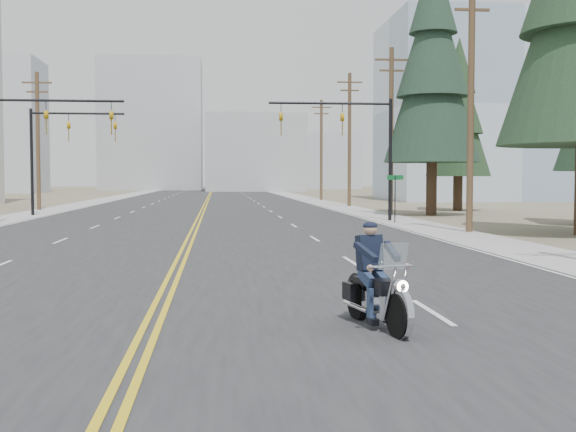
# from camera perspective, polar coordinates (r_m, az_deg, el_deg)

# --- Properties ---
(ground_plane) EXTENTS (400.00, 400.00, 0.00)m
(ground_plane) POSITION_cam_1_polar(r_m,az_deg,el_deg) (9.15, -12.62, -12.78)
(ground_plane) COLOR #776D56
(ground_plane) RESTS_ON ground
(road) EXTENTS (20.00, 200.00, 0.01)m
(road) POSITION_cam_1_polar(r_m,az_deg,el_deg) (78.79, -6.40, 1.22)
(road) COLOR #303033
(road) RESTS_ON ground
(sidewalk_left) EXTENTS (3.00, 200.00, 0.01)m
(sidewalk_left) POSITION_cam_1_polar(r_m,az_deg,el_deg) (79.78, -14.69, 1.16)
(sidewalk_left) COLOR #A5A5A0
(sidewalk_left) RESTS_ON ground
(sidewalk_right) EXTENTS (3.00, 200.00, 0.01)m
(sidewalk_right) POSITION_cam_1_polar(r_m,az_deg,el_deg) (79.46, 1.92, 1.25)
(sidewalk_right) COLOR #A5A5A0
(sidewalk_right) RESTS_ON ground
(traffic_mast_left) EXTENTS (7.10, 0.26, 7.00)m
(traffic_mast_left) POSITION_cam_1_polar(r_m,az_deg,el_deg) (42.04, -19.58, 6.21)
(traffic_mast_left) COLOR black
(traffic_mast_left) RESTS_ON ground
(traffic_mast_right) EXTENTS (7.10, 0.26, 7.00)m
(traffic_mast_right) POSITION_cam_1_polar(r_m,az_deg,el_deg) (41.57, 5.36, 6.41)
(traffic_mast_right) COLOR black
(traffic_mast_right) RESTS_ON ground
(traffic_mast_far) EXTENTS (6.10, 0.26, 7.00)m
(traffic_mast_far) POSITION_cam_1_polar(r_m,az_deg,el_deg) (49.90, -17.73, 5.64)
(traffic_mast_far) COLOR black
(traffic_mast_far) RESTS_ON ground
(street_sign) EXTENTS (0.90, 0.06, 2.62)m
(street_sign) POSITION_cam_1_polar(r_m,az_deg,el_deg) (39.94, 8.46, 2.03)
(street_sign) COLOR black
(street_sign) RESTS_ON ground
(utility_pole_b) EXTENTS (2.20, 0.30, 11.50)m
(utility_pole_b) POSITION_cam_1_polar(r_m,az_deg,el_deg) (33.90, 14.25, 8.88)
(utility_pole_b) COLOR brown
(utility_pole_b) RESTS_ON ground
(utility_pole_c) EXTENTS (2.20, 0.30, 11.00)m
(utility_pole_c) POSITION_cam_1_polar(r_m,az_deg,el_deg) (48.22, 8.15, 6.87)
(utility_pole_c) COLOR brown
(utility_pole_c) RESTS_ON ground
(utility_pole_d) EXTENTS (2.20, 0.30, 11.50)m
(utility_pole_d) POSITION_cam_1_polar(r_m,az_deg,el_deg) (62.88, 4.88, 6.22)
(utility_pole_d) COLOR brown
(utility_pole_d) RESTS_ON ground
(utility_pole_e) EXTENTS (2.20, 0.30, 11.00)m
(utility_pole_e) POSITION_cam_1_polar(r_m,az_deg,el_deg) (79.63, 2.65, 5.38)
(utility_pole_e) COLOR brown
(utility_pole_e) RESTS_ON ground
(utility_pole_left) EXTENTS (2.20, 0.30, 10.50)m
(utility_pole_left) POSITION_cam_1_polar(r_m,az_deg,el_deg) (58.42, -19.16, 5.81)
(utility_pole_left) COLOR brown
(utility_pole_left) RESTS_ON ground
(glass_building) EXTENTS (24.00, 16.00, 20.00)m
(glass_building) POSITION_cam_1_polar(r_m,az_deg,el_deg) (84.92, 15.92, 8.00)
(glass_building) COLOR #9EB5CC
(glass_building) RESTS_ON ground
(haze_bldg_b) EXTENTS (18.00, 14.00, 14.00)m
(haze_bldg_b) POSITION_cam_1_polar(r_m,az_deg,el_deg) (133.99, -2.65, 4.97)
(haze_bldg_b) COLOR #ADB2B7
(haze_bldg_b) RESTS_ON ground
(haze_bldg_c) EXTENTS (16.00, 12.00, 18.00)m
(haze_bldg_c) POSITION_cam_1_polar(r_m,az_deg,el_deg) (125.12, 12.59, 5.96)
(haze_bldg_c) COLOR #B7BCC6
(haze_bldg_c) RESTS_ON ground
(haze_bldg_d) EXTENTS (20.00, 15.00, 26.00)m
(haze_bldg_d) POSITION_cam_1_polar(r_m,az_deg,el_deg) (149.69, -10.69, 7.02)
(haze_bldg_d) COLOR #ADB2B7
(haze_bldg_d) RESTS_ON ground
(haze_bldg_e) EXTENTS (14.00, 14.00, 12.00)m
(haze_bldg_e) POSITION_cam_1_polar(r_m,az_deg,el_deg) (160.57, 2.97, 4.29)
(haze_bldg_e) COLOR #B7BCC6
(haze_bldg_e) RESTS_ON ground
(motorcyclist) EXTENTS (1.41, 2.39, 1.75)m
(motorcyclist) POSITION_cam_1_polar(r_m,az_deg,el_deg) (11.94, 7.08, -4.72)
(motorcyclist) COLOR black
(motorcyclist) RESTS_ON ground
(conifer_tall) EXTENTS (6.29, 6.29, 17.48)m
(conifer_tall) POSITION_cam_1_polar(r_m,az_deg,el_deg) (49.09, 11.37, 11.84)
(conifer_tall) COLOR #382619
(conifer_tall) RESTS_ON ground
(conifer_far) EXTENTS (4.85, 4.85, 13.00)m
(conifer_far) POSITION_cam_1_polar(r_m,az_deg,el_deg) (56.19, 13.34, 8.04)
(conifer_far) COLOR #382619
(conifer_far) RESTS_ON ground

